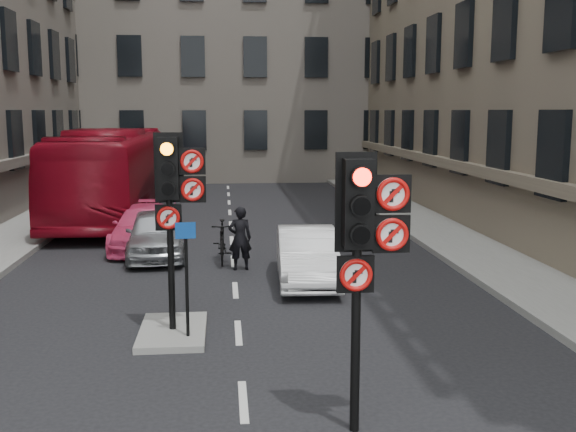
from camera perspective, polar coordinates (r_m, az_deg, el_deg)
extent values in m
cube|color=gray|center=(20.82, 15.54, -2.49)|extent=(3.00, 50.00, 0.16)
cube|color=gray|center=(12.72, -9.72, -9.62)|extent=(1.20, 2.00, 0.12)
cube|color=#685F58|center=(45.42, -5.38, 16.37)|extent=(30.00, 14.00, 20.00)
cylinder|color=black|center=(8.68, 5.74, -10.47)|extent=(0.12, 0.12, 2.40)
cube|color=black|center=(8.27, 5.93, 1.05)|extent=(0.36, 0.28, 1.10)
cube|color=black|center=(8.40, 5.75, 1.17)|extent=(0.52, 0.03, 1.25)
cylinder|color=#FF1407|center=(7.99, 6.31, 3.29)|extent=(0.22, 0.01, 0.22)
cylinder|color=black|center=(8.03, 6.27, 0.81)|extent=(0.22, 0.01, 0.22)
cylinder|color=black|center=(8.09, 6.23, -1.65)|extent=(0.22, 0.01, 0.22)
cube|color=black|center=(8.33, 8.80, 1.88)|extent=(0.47, 0.05, 0.47)
cylinder|color=white|center=(8.29, 8.87, 1.84)|extent=(0.41, 0.02, 0.41)
torus|color=#BF0C0A|center=(8.28, 8.89, 1.83)|extent=(0.41, 0.06, 0.41)
cube|color=#BF0C0A|center=(8.27, 8.90, 1.82)|extent=(0.25, 0.01, 0.25)
cube|color=black|center=(8.40, 8.72, -1.51)|extent=(0.47, 0.05, 0.47)
cylinder|color=white|center=(8.37, 8.79, -1.56)|extent=(0.41, 0.02, 0.41)
torus|color=#BF0C0A|center=(8.35, 8.81, -1.58)|extent=(0.41, 0.06, 0.41)
cube|color=#BF0C0A|center=(8.35, 8.82, -1.58)|extent=(0.25, 0.01, 0.25)
cube|color=black|center=(8.41, 5.72, -4.92)|extent=(0.47, 0.05, 0.47)
cylinder|color=white|center=(8.38, 5.78, -4.99)|extent=(0.41, 0.02, 0.41)
torus|color=#BF0C0A|center=(8.36, 5.80, -5.01)|extent=(0.41, 0.06, 0.41)
cube|color=#BF0C0A|center=(8.36, 5.80, -5.02)|extent=(0.25, 0.01, 0.25)
cylinder|color=black|center=(12.38, -9.87, -4.08)|extent=(0.12, 0.12, 2.40)
cube|color=black|center=(12.11, -10.09, 4.01)|extent=(0.36, 0.28, 1.10)
cube|color=black|center=(12.24, -10.05, 4.06)|extent=(0.52, 0.03, 1.25)
cylinder|color=orange|center=(11.84, -10.23, 5.60)|extent=(0.22, 0.02, 0.22)
cylinder|color=black|center=(11.87, -10.19, 3.91)|extent=(0.22, 0.02, 0.22)
cylinder|color=black|center=(11.90, -10.14, 2.23)|extent=(0.22, 0.02, 0.22)
cube|color=black|center=(12.06, -8.12, 4.61)|extent=(0.47, 0.05, 0.47)
cylinder|color=white|center=(12.02, -8.13, 4.60)|extent=(0.41, 0.02, 0.41)
torus|color=#BF0C0A|center=(12.00, -8.13, 4.59)|extent=(0.41, 0.06, 0.41)
cube|color=#BF0C0A|center=(12.00, -8.13, 4.59)|extent=(0.25, 0.02, 0.25)
cube|color=black|center=(12.10, -8.07, 2.25)|extent=(0.47, 0.05, 0.47)
cylinder|color=white|center=(12.06, -8.08, 2.23)|extent=(0.41, 0.02, 0.41)
torus|color=#BF0C0A|center=(12.05, -8.08, 2.22)|extent=(0.41, 0.06, 0.41)
cube|color=#BF0C0A|center=(12.04, -8.08, 2.22)|extent=(0.25, 0.02, 0.25)
cube|color=black|center=(12.20, -10.08, -0.12)|extent=(0.47, 0.05, 0.47)
cylinder|color=white|center=(12.16, -10.10, -0.15)|extent=(0.41, 0.02, 0.41)
torus|color=#BF0C0A|center=(12.14, -10.10, -0.16)|extent=(0.41, 0.06, 0.41)
cube|color=#BF0C0A|center=(12.14, -10.10, -0.16)|extent=(0.25, 0.02, 0.25)
imported|color=#9A9DA1|center=(19.20, -11.15, -1.49)|extent=(1.89, 4.02, 1.33)
imported|color=silver|center=(16.13, 1.62, -3.38)|extent=(1.57, 3.97, 1.29)
imported|color=#EA457A|center=(20.56, -12.01, -0.95)|extent=(1.82, 4.34, 1.25)
imported|color=maroon|center=(26.55, -14.60, 3.50)|extent=(2.94, 12.25, 3.41)
imported|color=black|center=(18.33, -5.59, -2.17)|extent=(0.56, 1.89, 1.13)
imported|color=black|center=(17.36, -4.08, -1.89)|extent=(0.64, 0.46, 1.66)
cylinder|color=black|center=(11.98, -8.57, -5.44)|extent=(0.06, 0.06, 2.01)
cube|color=#0E419B|center=(11.74, -8.68, -1.22)|extent=(0.35, 0.09, 0.28)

